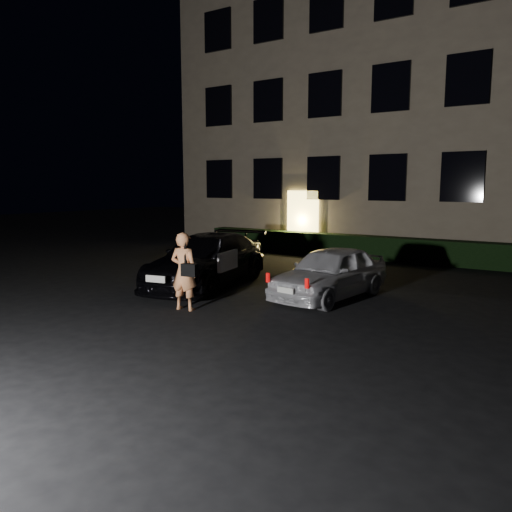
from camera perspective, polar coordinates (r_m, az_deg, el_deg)
The scene contains 6 objects.
ground at distance 9.88m, azimuth -7.01°, elevation -7.89°, with size 80.00×80.00×0.00m, color black.
building at distance 23.28m, azimuth 18.40°, elevation 15.78°, with size 20.00×8.11×12.00m.
hedge at distance 18.90m, azimuth 14.07°, elevation 0.87°, with size 15.00×0.70×0.85m, color black.
sedan at distance 13.62m, azimuth -5.63°, elevation -0.47°, with size 2.85×5.08×1.39m.
hatch at distance 12.19m, azimuth 8.47°, elevation -1.86°, with size 1.90×3.82×1.25m.
man at distance 10.95m, azimuth -8.22°, elevation -1.73°, with size 0.76×0.51×1.71m.
Camera 1 is at (6.20, -7.21, 2.70)m, focal length 35.00 mm.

